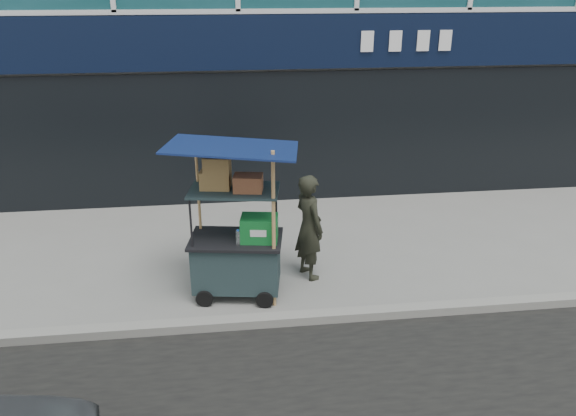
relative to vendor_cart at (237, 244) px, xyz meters
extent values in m
plane|color=slate|center=(0.23, -0.58, -0.74)|extent=(80.00, 80.00, 0.00)
cube|color=gray|center=(0.23, -0.78, -0.68)|extent=(80.00, 0.18, 0.12)
cube|color=black|center=(0.23, 3.28, 2.16)|extent=(15.68, 0.06, 0.90)
cube|color=black|center=(0.23, 3.32, 0.46)|extent=(15.68, 0.04, 2.40)
cube|color=#1C2D30|center=(-0.02, 0.01, -0.28)|extent=(1.20, 0.81, 0.65)
cylinder|color=black|center=(-0.45, -0.27, -0.63)|extent=(0.23, 0.08, 0.22)
cylinder|color=black|center=(0.31, -0.39, -0.63)|extent=(0.23, 0.08, 0.22)
cube|color=black|center=(-0.02, 0.01, 0.06)|extent=(1.28, 0.90, 0.04)
cylinder|color=black|center=(-0.56, -0.18, 0.39)|extent=(0.03, 0.03, 0.69)
cylinder|color=black|center=(0.44, -0.35, 0.39)|extent=(0.03, 0.03, 0.69)
cylinder|color=black|center=(-0.47, 0.36, 0.39)|extent=(0.03, 0.03, 0.69)
cylinder|color=black|center=(0.53, 0.20, 0.39)|extent=(0.03, 0.03, 0.69)
cube|color=#1C2D30|center=(-0.02, 0.01, 0.73)|extent=(1.20, 0.81, 0.03)
cylinder|color=tan|center=(0.44, -0.35, 0.29)|extent=(0.05, 0.05, 2.08)
cylinder|color=tan|center=(-0.47, 0.36, 0.25)|extent=(0.04, 0.04, 1.99)
cube|color=#0D1F4C|center=(-0.02, 0.01, 1.29)|extent=(1.72, 1.34, 0.18)
cube|color=#106524|center=(0.28, -0.09, 0.24)|extent=(0.51, 0.39, 0.32)
cylinder|color=silver|center=(0.01, -0.18, 0.17)|extent=(0.07, 0.07, 0.18)
cylinder|color=blue|center=(0.01, -0.18, 0.27)|extent=(0.03, 0.03, 0.02)
cube|color=olive|center=(-0.24, 0.09, 0.86)|extent=(0.41, 0.33, 0.23)
cube|color=#966341|center=(0.16, -0.07, 0.85)|extent=(0.39, 0.31, 0.20)
cube|color=olive|center=(-0.21, 0.07, 1.07)|extent=(0.36, 0.29, 0.18)
imported|color=black|center=(1.00, 0.38, 0.01)|extent=(0.55, 0.65, 1.51)
camera|label=1|loc=(-0.13, -6.55, 3.20)|focal=35.00mm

